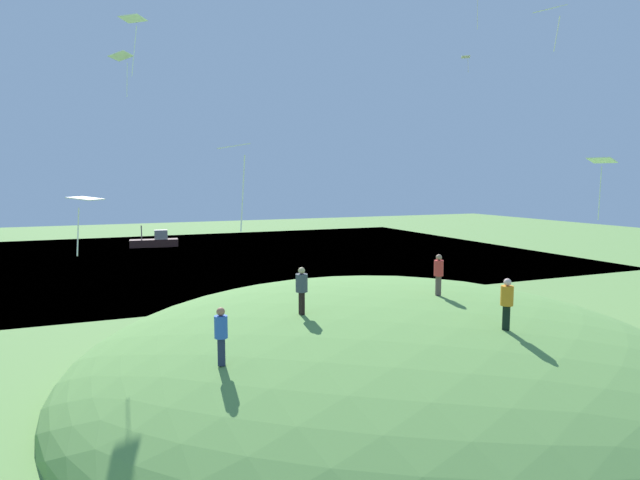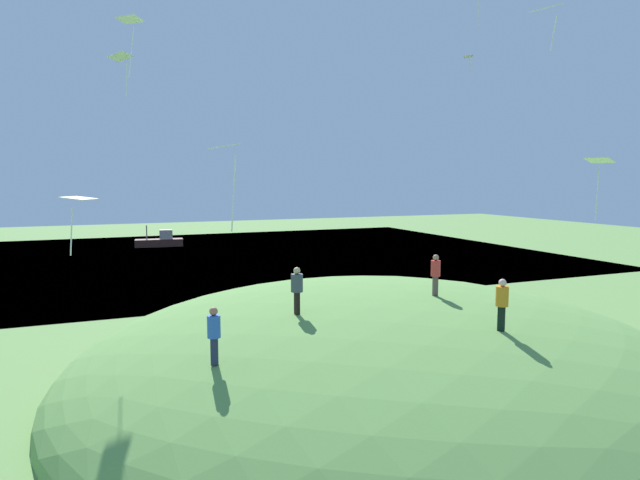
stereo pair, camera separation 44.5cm
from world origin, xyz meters
name	(u,v)px [view 1 (the left image)]	position (x,y,z in m)	size (l,w,h in m)	color
ground_plane	(252,326)	(0.00, 0.00, 0.00)	(160.00, 160.00, 0.00)	#659148
lake_water	(172,260)	(-29.75, 0.00, -0.20)	(50.19, 80.00, 0.40)	#416997
grass_hill	(383,379)	(10.37, 2.57, 0.00)	(26.05, 25.89, 7.53)	#649648
boat_on_lake	(155,241)	(-40.96, -0.29, 0.66)	(2.30, 5.88, 2.68)	#3C211E
person_on_hilltop	(439,270)	(11.85, 4.20, 4.75)	(0.42, 0.42, 1.64)	brown
person_walking_path	(221,329)	(14.16, -5.07, 3.94)	(0.50, 0.50, 1.75)	#222A45
person_with_child	(302,285)	(11.90, -1.64, 4.59)	(0.47, 0.47, 1.69)	black
person_watching_kites	(507,298)	(15.96, 3.95, 4.45)	(0.58, 0.58, 1.71)	black
kite_0	(235,153)	(15.97, -5.05, 8.96)	(0.92, 0.68, 2.24)	white
kite_2	(602,165)	(15.47, 8.52, 8.82)	(0.99, 0.78, 2.24)	silver
kite_3	(133,23)	(7.79, -6.63, 14.01)	(1.06, 1.06, 2.10)	white
kite_4	(85,201)	(13.10, -8.57, 7.69)	(1.17, 1.05, 1.63)	silver
kite_6	(121,58)	(2.41, -6.68, 13.81)	(1.35, 1.22, 1.98)	white
kite_7	(466,57)	(-3.83, 17.38, 17.06)	(1.07, 1.00, 1.16)	silver
kite_11	(551,11)	(14.72, 6.54, 14.10)	(1.09, 0.88, 1.54)	silver
mooring_post	(292,295)	(-4.49, 4.09, 0.58)	(0.14, 0.14, 1.16)	brown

